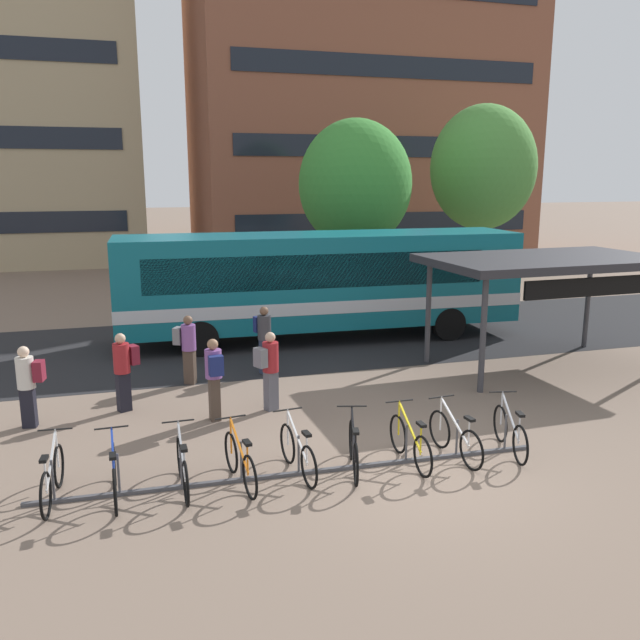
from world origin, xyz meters
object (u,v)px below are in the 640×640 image
street_tree_1 (483,168)px  commuter_grey_pack_4 (187,345)px  transit_shelter (546,264)px  street_tree_0 (355,184)px  parked_bicycle_white_0 (52,478)px  parked_bicycle_orange_3 (240,462)px  parked_bicycle_blue_1 (114,476)px  parked_bicycle_yellow_6 (410,443)px  parked_bicycle_black_5 (354,450)px  parked_bicycle_white_7 (455,438)px  parked_bicycle_silver_8 (510,432)px  parked_bicycle_white_4 (298,453)px  commuter_maroon_pack_2 (28,381)px  commuter_navy_pack_3 (264,335)px  commuter_maroon_pack_0 (124,366)px  city_bus (323,281)px  commuter_navy_pack_5 (214,374)px  parked_bicycle_silver_2 (183,468)px  commuter_grey_pack_1 (269,366)px

street_tree_1 → commuter_grey_pack_4: bearing=-141.2°
transit_shelter → street_tree_0: street_tree_0 is taller
parked_bicycle_white_0 → parked_bicycle_orange_3: (2.84, -0.25, 0.00)m
parked_bicycle_blue_1 → commuter_grey_pack_4: size_ratio=1.03×
parked_bicycle_yellow_6 → transit_shelter: bearing=-52.2°
parked_bicycle_black_5 → parked_bicycle_white_7: 1.89m
commuter_grey_pack_4 → parked_bicycle_blue_1: bearing=-78.7°
parked_bicycle_black_5 → parked_bicycle_white_7: same height
parked_bicycle_yellow_6 → parked_bicycle_silver_8: bearing=-92.3°
parked_bicycle_blue_1 → commuter_grey_pack_4: 5.82m
parked_bicycle_white_4 → transit_shelter: (7.64, 4.36, 2.32)m
parked_bicycle_blue_1 → commuter_maroon_pack_2: commuter_maroon_pack_2 is taller
commuter_navy_pack_3 → commuter_grey_pack_4: commuter_navy_pack_3 is taller
commuter_maroon_pack_0 → commuter_grey_pack_4: size_ratio=1.01×
city_bus → commuter_navy_pack_5: 7.36m
commuter_navy_pack_3 → commuter_grey_pack_4: (-1.91, -0.30, -0.04)m
parked_bicycle_orange_3 → parked_bicycle_black_5: bearing=-98.8°
parked_bicycle_silver_2 → parked_bicycle_silver_8: same height
city_bus → street_tree_0: 7.16m
parked_bicycle_silver_2 → parked_bicycle_silver_8: size_ratio=1.02×
commuter_maroon_pack_0 → commuter_maroon_pack_2: (-1.80, -0.45, -0.02)m
parked_bicycle_black_5 → parked_bicycle_white_0: bearing=101.4°
parked_bicycle_white_4 → transit_shelter: 9.10m
parked_bicycle_white_4 → street_tree_0: street_tree_0 is taller
commuter_maroon_pack_0 → commuter_grey_pack_4: (1.46, 1.51, -0.01)m
city_bus → parked_bicycle_white_4: bearing=-106.9°
parked_bicycle_silver_2 → commuter_navy_pack_3: 6.41m
parked_bicycle_silver_8 → commuter_maroon_pack_0: commuter_maroon_pack_0 is taller
parked_bicycle_black_5 → parked_bicycle_silver_8: 2.95m
parked_bicycle_white_0 → parked_bicycle_orange_3: bearing=-89.9°
commuter_grey_pack_1 → street_tree_0: 13.55m
parked_bicycle_orange_3 → commuter_navy_pack_3: bearing=-22.6°
parked_bicycle_black_5 → transit_shelter: (6.71, 4.50, 2.32)m
city_bus → commuter_grey_pack_1: (-2.90, -5.79, -0.80)m
transit_shelter → commuter_maroon_pack_2: transit_shelter is taller
commuter_navy_pack_3 → commuter_maroon_pack_0: bearing=-77.5°
commuter_maroon_pack_0 → commuter_navy_pack_5: bearing=123.0°
parked_bicycle_white_7 → parked_bicycle_silver_8: size_ratio=1.02×
parked_bicycle_white_0 → street_tree_1: 24.27m
transit_shelter → commuter_grey_pack_1: bearing=-172.9°
parked_bicycle_white_7 → commuter_maroon_pack_2: size_ratio=1.04×
parked_bicycle_blue_1 → street_tree_0: size_ratio=0.24×
parked_bicycle_orange_3 → commuter_maroon_pack_0: commuter_maroon_pack_0 is taller
parked_bicycle_white_4 → commuter_grey_pack_4: bearing=7.0°
parked_bicycle_orange_3 → parked_bicycle_silver_8: same height
parked_bicycle_silver_2 → street_tree_1: (14.87, 17.01, 4.86)m
parked_bicycle_white_0 → street_tree_1: bearing=-39.8°
commuter_grey_pack_1 → parked_bicycle_black_5: bearing=-102.8°
parked_bicycle_white_4 → street_tree_1: 21.92m
parked_bicycle_black_5 → street_tree_0: bearing=-4.3°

